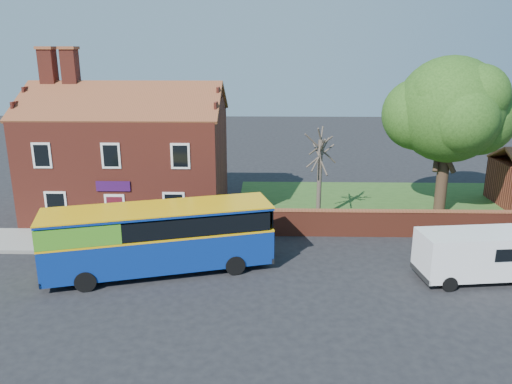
{
  "coord_description": "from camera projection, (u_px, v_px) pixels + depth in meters",
  "views": [
    {
      "loc": [
        1.97,
        -20.33,
        10.52
      ],
      "look_at": [
        1.39,
        5.0,
        3.21
      ],
      "focal_mm": 35.0,
      "sensor_mm": 36.0,
      "label": 1
    }
  ],
  "objects": [
    {
      "name": "kerb",
      "position": [
        98.0,
        253.0,
        26.47
      ],
      "size": [
        18.0,
        0.15,
        0.14
      ],
      "primitive_type": "cube",
      "color": "slate",
      "rests_on": "ground"
    },
    {
      "name": "shop_building",
      "position": [
        130.0,
        161.0,
        32.74
      ],
      "size": [
        12.3,
        8.13,
        10.5
      ],
      "color": "maroon",
      "rests_on": "ground"
    },
    {
      "name": "ground",
      "position": [
        223.0,
        291.0,
        22.49
      ],
      "size": [
        120.0,
        120.0,
        0.0
      ],
      "primitive_type": "plane",
      "color": "black",
      "rests_on": "ground"
    },
    {
      "name": "boundary_wall",
      "position": [
        458.0,
        224.0,
        28.7
      ],
      "size": [
        22.0,
        0.38,
        1.6
      ],
      "color": "maroon",
      "rests_on": "ground"
    },
    {
      "name": "bus",
      "position": [
        152.0,
        236.0,
        23.86
      ],
      "size": [
        11.1,
        5.58,
        3.28
      ],
      "rotation": [
        0.0,
        0.0,
        0.28
      ],
      "color": "navy",
      "rests_on": "ground"
    },
    {
      "name": "large_tree",
      "position": [
        449.0,
        113.0,
        31.2
      ],
      "size": [
        8.32,
        6.59,
        10.15
      ],
      "color": "black",
      "rests_on": "ground"
    },
    {
      "name": "van_near",
      "position": [
        477.0,
        254.0,
        23.21
      ],
      "size": [
        5.6,
        2.78,
        2.36
      ],
      "rotation": [
        0.0,
        0.0,
        0.12
      ],
      "color": "white",
      "rests_on": "ground"
    },
    {
      "name": "bare_tree",
      "position": [
        320.0,
        176.0,
        31.11
      ],
      "size": [
        2.11,
        2.51,
        5.62
      ],
      "color": "#4C4238",
      "rests_on": "ground"
    },
    {
      "name": "grass_strip",
      "position": [
        425.0,
        205.0,
        34.68
      ],
      "size": [
        26.0,
        12.0,
        0.04
      ],
      "primitive_type": "cube",
      "color": "#426B28",
      "rests_on": "ground"
    },
    {
      "name": "pavement",
      "position": [
        108.0,
        241.0,
        28.15
      ],
      "size": [
        18.0,
        3.5,
        0.12
      ],
      "primitive_type": "cube",
      "color": "gray",
      "rests_on": "ground"
    }
  ]
}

